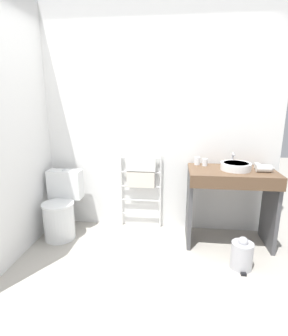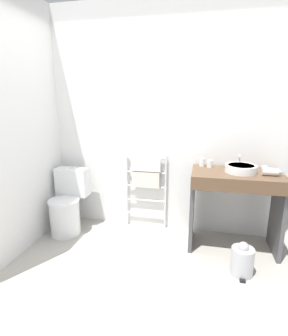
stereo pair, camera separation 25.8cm
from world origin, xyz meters
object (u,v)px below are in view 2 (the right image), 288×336
towel_radiator (146,178)px  cup_near_wall (202,162)px  sink_basin (241,169)px  toilet (67,206)px  trash_bin (242,260)px  cup_near_edge (210,164)px  hair_dryer (271,171)px

towel_radiator → cup_near_wall: size_ratio=10.51×
sink_basin → cup_near_wall: bearing=154.1°
toilet → trash_bin: 2.06m
cup_near_wall → sink_basin: bearing=-25.9°
towel_radiator → cup_near_edge: towel_radiator is taller
hair_dryer → trash_bin: 0.92m
sink_basin → cup_near_wall: (-0.39, 0.19, 0.00)m
cup_near_wall → cup_near_edge: bearing=-28.5°
sink_basin → toilet: bearing=-178.3°
hair_dryer → cup_near_edge: bearing=162.1°
cup_near_wall → cup_near_edge: size_ratio=1.09×
toilet → sink_basin: size_ratio=2.44×
hair_dryer → trash_bin: size_ratio=0.59×
cup_near_edge → hair_dryer: bearing=-17.9°
towel_radiator → hair_dryer: size_ratio=4.84×
towel_radiator → sink_basin: towel_radiator is taller
sink_basin → hair_dryer: same height
cup_near_wall → cup_near_edge: (0.08, -0.05, -0.00)m
towel_radiator → cup_near_wall: bearing=-5.9°
cup_near_edge → trash_bin: 1.04m
sink_basin → cup_near_edge: bearing=154.8°
cup_near_wall → hair_dryer: 0.71m
toilet → towel_radiator: bearing=19.3°
sink_basin → cup_near_wall: cup_near_wall is taller
towel_radiator → hair_dryer: bearing=-12.8°
cup_near_edge → trash_bin: (0.33, -0.63, -0.76)m
towel_radiator → trash_bin: towel_radiator is taller
cup_near_edge → hair_dryer: (0.59, -0.19, -0.00)m
towel_radiator → sink_basin: (1.07, -0.26, 0.24)m
cup_near_edge → hair_dryer: size_ratio=0.42×
sink_basin → cup_near_edge: (-0.31, 0.15, 0.00)m
towel_radiator → cup_near_wall: 0.72m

